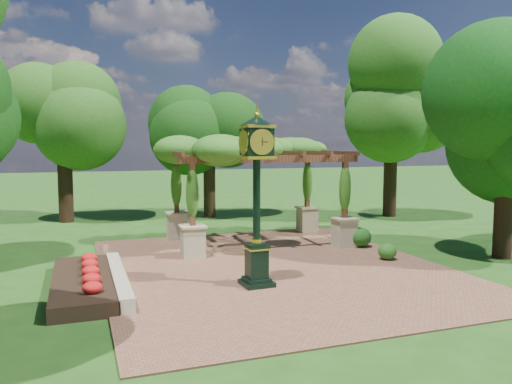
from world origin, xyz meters
name	(u,v)px	position (x,y,z in m)	size (l,w,h in m)	color
ground	(285,276)	(0.00, 0.00, 0.00)	(120.00, 120.00, 0.00)	#1E4714
brick_plaza	(273,267)	(0.00, 1.00, 0.02)	(10.00, 12.00, 0.04)	brown
border_wall	(119,279)	(-4.60, 0.50, 0.20)	(0.35, 5.00, 0.40)	#C6B793
flower_bed	(83,283)	(-5.50, 0.50, 0.18)	(1.50, 5.00, 0.36)	red
pedestal_clock	(257,184)	(-1.15, -0.76, 2.73)	(0.93, 0.93, 4.56)	black
pergola	(257,156)	(0.84, 4.70, 3.35)	(6.62, 4.29, 4.09)	#C4B992
sundial	(189,222)	(-0.99, 8.37, 0.39)	(0.57, 0.57, 0.90)	gray
shrub_front	(387,251)	(3.85, 0.61, 0.31)	(0.59, 0.59, 0.53)	#27621C
shrub_mid	(360,237)	(4.11, 2.68, 0.40)	(0.80, 0.80, 0.72)	#1C5016
shrub_back	(307,223)	(3.78, 6.48, 0.38)	(0.75, 0.75, 0.68)	#265919
tree_west_far	(63,106)	(-6.10, 12.84, 5.61)	(4.18, 4.18, 8.18)	black
tree_north	(209,127)	(0.90, 12.17, 4.65)	(4.25, 4.25, 6.77)	#312013
tree_east_far	(392,94)	(9.91, 9.25, 6.36)	(4.33, 4.33, 9.27)	#301D12
tree_east_near	(508,121)	(7.69, -0.33, 4.53)	(4.37, 4.37, 6.58)	black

